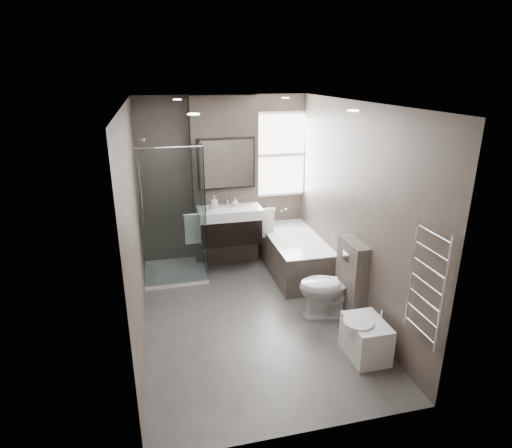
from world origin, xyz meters
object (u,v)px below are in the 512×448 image
object	(u,v)px
bathtub	(294,253)
toilet	(331,287)
vanity	(230,224)
bidet	(365,338)

from	to	relation	value
bathtub	toilet	bearing A→B (deg)	-88.00
vanity	bathtub	world-z (taller)	vanity
vanity	bathtub	distance (m)	1.07
bathtub	bidet	bearing A→B (deg)	-87.63
toilet	bathtub	bearing A→B (deg)	-165.20
bathtub	toilet	world-z (taller)	toilet
bathtub	bidet	xyz separation A→B (m)	(0.09, -2.15, -0.09)
vanity	bathtub	bearing A→B (deg)	-19.37
bathtub	bidet	world-z (taller)	bathtub
toilet	vanity	bearing A→B (deg)	-136.20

